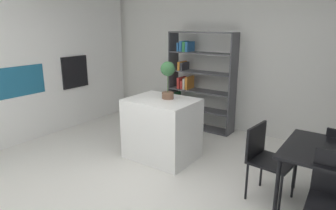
{
  "coord_description": "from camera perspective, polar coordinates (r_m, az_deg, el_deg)",
  "views": [
    {
      "loc": [
        2.06,
        -2.52,
        2.02
      ],
      "look_at": [
        -0.02,
        0.42,
        1.02
      ],
      "focal_mm": 31.73,
      "sensor_mm": 36.0,
      "label": 1
    }
  ],
  "objects": [
    {
      "name": "ground_plane",
      "position": [
        3.83,
        -3.47,
        -16.37
      ],
      "size": [
        9.51,
        9.51,
        0.0
      ],
      "primitive_type": "plane",
      "color": "silver"
    },
    {
      "name": "cabinet_niche_splashback",
      "position": [
        5.48,
        -28.13,
        3.74
      ],
      "size": [
        0.01,
        1.21,
        0.5
      ],
      "color": "#1E6084",
      "rests_on": "ground_plane"
    },
    {
      "name": "back_partition",
      "position": [
        5.69,
        14.07,
        8.88
      ],
      "size": [
        6.92,
        0.06,
        2.82
      ],
      "primitive_type": "cube",
      "color": "silver",
      "rests_on": "ground_plane"
    },
    {
      "name": "dining_chair_near",
      "position": [
        3.11,
        29.6,
        -14.77
      ],
      "size": [
        0.46,
        0.47,
        0.92
      ],
      "rotation": [
        0.0,
        0.0,
        0.05
      ],
      "color": "black",
      "rests_on": "ground_plane"
    },
    {
      "name": "potted_plant_on_island",
      "position": [
        4.37,
        -0.04,
        5.73
      ],
      "size": [
        0.21,
        0.21,
        0.55
      ],
      "color": "brown",
      "rests_on": "kitchen_island"
    },
    {
      "name": "open_bookshelf",
      "position": [
        5.79,
        5.49,
        4.95
      ],
      "size": [
        1.32,
        0.34,
        1.86
      ],
      "color": "#4C4C51",
      "rests_on": "ground_plane"
    },
    {
      "name": "kitchen_island",
      "position": [
        4.54,
        -1.15,
        -4.56
      ],
      "size": [
        1.01,
        0.78,
        0.93
      ],
      "primitive_type": "cube",
      "color": "white",
      "rests_on": "ground_plane"
    },
    {
      "name": "dining_chair_island_side",
      "position": [
        3.69,
        18.08,
        -9.02
      ],
      "size": [
        0.51,
        0.51,
        0.87
      ],
      "rotation": [
        0.0,
        0.0,
        1.46
      ],
      "color": "black",
      "rests_on": "ground_plane"
    },
    {
      "name": "built_in_oven",
      "position": [
        6.13,
        -17.45,
        6.11
      ],
      "size": [
        0.06,
        0.57,
        0.61
      ],
      "color": "black",
      "rests_on": "ground_plane"
    },
    {
      "name": "tall_cabinet_run_left",
      "position": [
        5.77,
        -28.74,
        7.53
      ],
      "size": [
        0.6,
        5.01,
        2.82
      ],
      "primitive_type": "cube",
      "color": "white",
      "rests_on": "ground_plane"
    }
  ]
}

